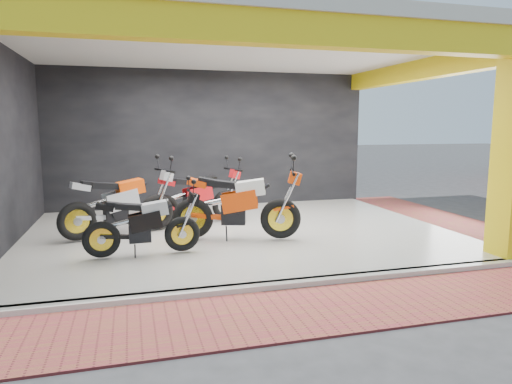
% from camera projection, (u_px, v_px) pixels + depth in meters
% --- Properties ---
extents(ground, '(80.00, 80.00, 0.00)m').
position_uv_depth(ground, '(269.00, 265.00, 7.02)').
color(ground, '#2D2D30').
rests_on(ground, ground).
extents(showroom_floor, '(8.00, 6.00, 0.10)m').
position_uv_depth(showroom_floor, '(239.00, 233.00, 8.93)').
color(showroom_floor, silver).
rests_on(showroom_floor, ground).
extents(showroom_ceiling, '(8.40, 6.40, 0.20)m').
position_uv_depth(showroom_ceiling, '(238.00, 46.00, 8.41)').
color(showroom_ceiling, beige).
rests_on(showroom_ceiling, corner_column).
extents(back_wall, '(8.20, 0.20, 3.50)m').
position_uv_depth(back_wall, '(211.00, 141.00, 11.64)').
color(back_wall, black).
rests_on(back_wall, ground).
extents(left_wall, '(0.20, 6.20, 3.50)m').
position_uv_depth(left_wall, '(0.00, 149.00, 7.60)').
color(left_wall, black).
rests_on(left_wall, ground).
extents(header_beam_front, '(8.40, 0.30, 0.40)m').
position_uv_depth(header_beam_front, '(295.00, 30.00, 5.60)').
color(header_beam_front, yellow).
rests_on(header_beam_front, corner_column).
extents(header_beam_right, '(0.30, 6.40, 0.40)m').
position_uv_depth(header_beam_right, '(425.00, 69.00, 9.51)').
color(header_beam_right, yellow).
rests_on(header_beam_right, corner_column).
extents(floor_kerb, '(8.00, 0.20, 0.10)m').
position_uv_depth(floor_kerb, '(292.00, 284.00, 6.04)').
color(floor_kerb, silver).
rests_on(floor_kerb, ground).
extents(paver_front, '(9.00, 1.40, 0.03)m').
position_uv_depth(paver_front, '(315.00, 309.00, 5.31)').
color(paver_front, maroon).
rests_on(paver_front, ground).
extents(paver_right, '(1.40, 7.00, 0.03)m').
position_uv_depth(paver_right, '(448.00, 221.00, 10.20)').
color(paver_right, maroon).
rests_on(paver_right, ground).
extents(moto_hero, '(2.58, 1.56, 1.48)m').
position_uv_depth(moto_hero, '(281.00, 199.00, 8.09)').
color(moto_hero, '#E74209').
rests_on(moto_hero, showroom_floor).
extents(moto_row_a, '(1.93, 0.76, 1.17)m').
position_uv_depth(moto_row_a, '(182.00, 217.00, 7.30)').
color(moto_row_a, black).
rests_on(moto_row_a, showroom_floor).
extents(moto_row_b, '(2.31, 1.35, 1.33)m').
position_uv_depth(moto_row_b, '(226.00, 190.00, 9.77)').
color(moto_row_b, red).
rests_on(moto_row_b, showroom_floor).
extents(moto_row_c, '(2.46, 1.61, 1.41)m').
position_uv_depth(moto_row_c, '(156.00, 195.00, 8.83)').
color(moto_row_c, '#AEB0B6').
rests_on(moto_row_c, showroom_floor).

